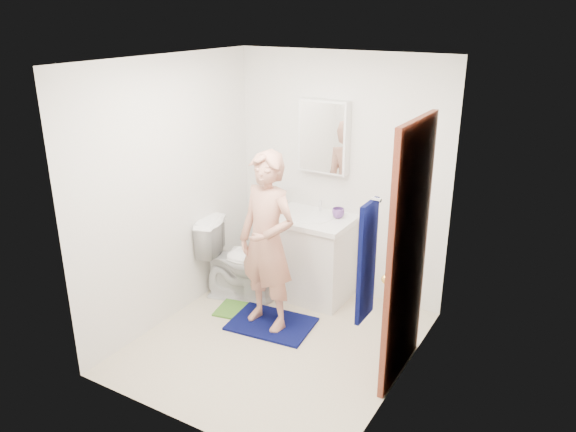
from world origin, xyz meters
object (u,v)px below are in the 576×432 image
object	(u,v)px
towel	(367,262)
soap_dispenser	(283,204)
vanity_cabinet	(311,259)
medicine_cabinet	(324,136)
toilet	(241,259)
toothbrush_cup	(338,213)
man	(267,242)

from	to	relation	value
towel	soap_dispenser	distance (m)	2.09
vanity_cabinet	medicine_cabinet	xyz separation A→B (m)	(0.00, 0.22, 1.20)
toilet	toothbrush_cup	world-z (taller)	toothbrush_cup
towel	toothbrush_cup	bearing A→B (deg)	120.83
medicine_cabinet	toilet	size ratio (longest dim) A/B	0.86
vanity_cabinet	toilet	size ratio (longest dim) A/B	0.98
vanity_cabinet	toilet	world-z (taller)	toilet
toilet	soap_dispenser	distance (m)	0.69
toothbrush_cup	man	world-z (taller)	man
medicine_cabinet	toothbrush_cup	distance (m)	0.75
toilet	soap_dispenser	bearing A→B (deg)	-59.38
medicine_cabinet	vanity_cabinet	bearing A→B (deg)	-90.00
soap_dispenser	toothbrush_cup	distance (m)	0.55
vanity_cabinet	toilet	xyz separation A→B (m)	(-0.60, -0.37, 0.01)
medicine_cabinet	towel	bearing A→B (deg)	-55.39
vanity_cabinet	towel	xyz separation A→B (m)	(1.18, -1.48, 0.85)
vanity_cabinet	toothbrush_cup	bearing A→B (deg)	26.32
vanity_cabinet	towel	size ratio (longest dim) A/B	1.00
soap_dispenser	man	world-z (taller)	man
toilet	man	xyz separation A→B (m)	(0.53, -0.34, 0.43)
toothbrush_cup	man	xyz separation A→B (m)	(-0.29, -0.82, -0.06)
towel	man	xyz separation A→B (m)	(-1.24, 0.78, -0.42)
vanity_cabinet	medicine_cabinet	bearing A→B (deg)	90.00
towel	toilet	bearing A→B (deg)	147.95
medicine_cabinet	toothbrush_cup	bearing A→B (deg)	-26.42
soap_dispenser	toothbrush_cup	world-z (taller)	soap_dispenser
vanity_cabinet	man	distance (m)	0.83
vanity_cabinet	toilet	distance (m)	0.70
vanity_cabinet	towel	distance (m)	2.08
towel	toothbrush_cup	xyz separation A→B (m)	(-0.95, 1.60, -0.35)
towel	soap_dispenser	size ratio (longest dim) A/B	4.42
medicine_cabinet	toothbrush_cup	xyz separation A→B (m)	(0.23, -0.11, -0.70)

